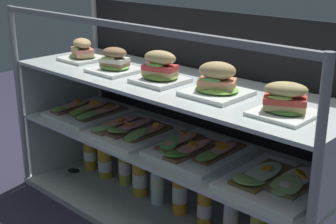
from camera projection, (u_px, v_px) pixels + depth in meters
The scene contains 25 objects.
ground_plane at pixel (168, 221), 2.06m from camera, with size 6.00×6.00×0.02m, color #292738.
case_base_deck at pixel (168, 216), 2.05m from camera, with size 1.54×0.50×0.03m, color #BCBEBC.
case_frame at pixel (195, 107), 2.02m from camera, with size 1.54×0.50×0.88m.
riser_lower_tier at pixel (168, 180), 2.00m from camera, with size 1.48×0.44×0.32m.
shelf_lower_glass at pixel (168, 144), 1.95m from camera, with size 1.50×0.45×0.01m, color silver.
riser_upper_tier at pixel (168, 114), 1.90m from camera, with size 1.48×0.44×0.25m.
shelf_upper_glass at pixel (168, 82), 1.86m from camera, with size 1.50×0.45×0.01m, color silver.
plated_roll_sandwich_mid_left at pixel (82, 52), 2.19m from camera, with size 0.18×0.18×0.10m.
plated_roll_sandwich_near_right_corner at pixel (115, 63), 1.98m from camera, with size 0.19×0.19×0.11m.
plated_roll_sandwich_mid_right at pixel (159, 71), 1.82m from camera, with size 0.18×0.18×0.13m.
plated_roll_sandwich_near_left_corner at pixel (217, 83), 1.65m from camera, with size 0.20×0.20×0.12m.
plated_roll_sandwich_center at pixel (285, 102), 1.45m from camera, with size 0.18×0.18×0.11m.
open_sandwich_tray_right_of_center at pixel (88, 111), 2.26m from camera, with size 0.31×0.35×0.06m.
open_sandwich_tray_far_left at pixel (132, 130), 2.03m from camera, with size 0.31×0.35×0.06m.
open_sandwich_tray_left_of_center at pixel (196, 150), 1.82m from camera, with size 0.31×0.35×0.06m.
open_sandwich_tray_near_left_corner at pixel (277, 180), 1.58m from camera, with size 0.31×0.35×0.06m.
juice_bottle_back_right at pixel (90, 153), 2.45m from camera, with size 0.07×0.07×0.21m.
juice_bottle_front_left_end at pixel (105, 161), 2.36m from camera, with size 0.07×0.07×0.22m.
juice_bottle_tucked_behind at pixel (125, 166), 2.29m from camera, with size 0.06×0.06×0.22m.
juice_bottle_front_right_end at pixel (140, 175), 2.18m from camera, with size 0.07×0.07×0.24m.
juice_bottle_front_second at pixel (157, 182), 2.10m from camera, with size 0.06×0.06×0.24m.
juice_bottle_back_center at pixel (180, 191), 2.02m from camera, with size 0.07×0.07×0.25m.
juice_bottle_back_left at pixel (205, 204), 1.93m from camera, with size 0.06×0.06×0.24m.
juice_bottle_front_middle at pixel (231, 215), 1.84m from camera, with size 0.06×0.06×0.24m.
kitchen_scissors at pixel (71, 172), 2.42m from camera, with size 0.10×0.18×0.01m.
Camera 1 is at (1.24, -1.31, 1.10)m, focal length 50.54 mm.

